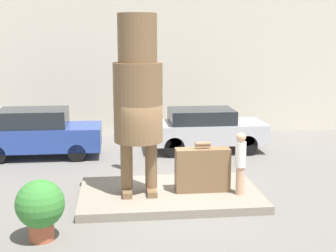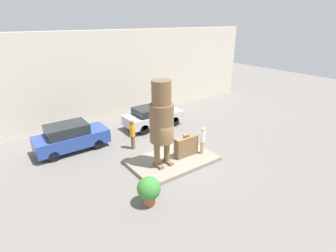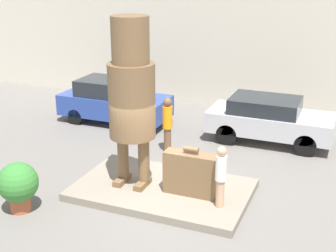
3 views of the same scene
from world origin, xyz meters
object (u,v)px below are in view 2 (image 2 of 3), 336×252
Objects in this scene: tourist at (203,139)px; planter_pot at (149,189)px; worker_hivis at (132,133)px; parked_car_blue at (71,137)px; statue_figure at (162,118)px; giant_suitcase at (186,146)px; parked_car_silver at (153,116)px.

tourist is 1.24× the size of planter_pot.
worker_hivis reaches higher than planter_pot.
parked_car_blue reaches higher than planter_pot.
parked_car_blue is 3.66m from worker_hivis.
planter_pot is at bearing -135.33° from statue_figure.
planter_pot is (-2.13, -2.11, -2.10)m from statue_figure.
tourist is at bearing -49.70° from worker_hivis.
parked_car_blue is (-4.87, 4.82, 0.09)m from giant_suitcase.
tourist is at bearing -42.00° from parked_car_blue.
planter_pot is at bearing -80.98° from parked_car_blue.
worker_hivis reaches higher than parked_car_blue.
giant_suitcase is 4.32m from planter_pot.
statue_figure reaches higher than parked_car_silver.
planter_pot is 5.32m from worker_hivis.
parked_car_blue is 2.27× the size of worker_hivis.
tourist is 0.87× the size of worker_hivis.
tourist reaches higher than parked_car_silver.
parked_car_silver is (5.92, 0.18, -0.02)m from parked_car_blue.
parked_car_blue is 5.92m from parked_car_silver.
parked_car_silver is (2.68, 5.01, -1.99)m from statue_figure.
worker_hivis is (-2.71, 3.19, -0.07)m from tourist.
tourist is at bearing 20.54° from planter_pot.
giant_suitcase is at bearing 0.24° from statue_figure.
statue_figure is 2.43× the size of worker_hivis.
tourist is (0.90, -0.37, 0.31)m from giant_suitcase.
giant_suitcase is at bearing -101.81° from parked_car_silver.
statue_figure is 3.37m from worker_hivis.
giant_suitcase is 0.33× the size of parked_car_blue.
parked_car_silver is 3.60m from worker_hivis.
parked_car_silver is at bearing 78.19° from giant_suitcase.
giant_suitcase is 0.88× the size of tourist.
giant_suitcase is 3.36m from worker_hivis.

